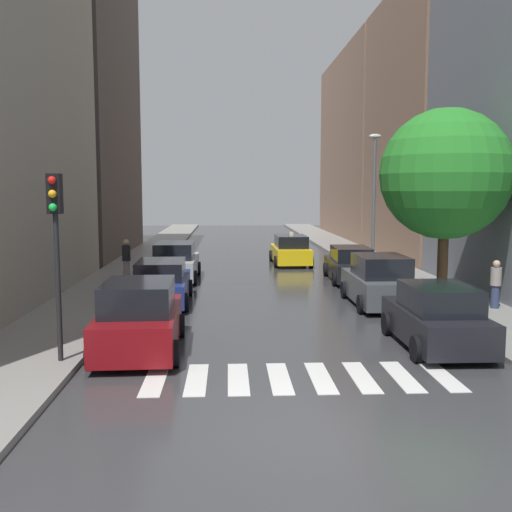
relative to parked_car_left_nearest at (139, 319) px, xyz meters
The scene contains 19 objects.
ground_plane 19.06m from the parked_car_left_nearest, 78.49° to the left, with size 28.00×72.00×0.04m, color #353537.
sidewalk_left 18.87m from the parked_car_left_nearest, 98.23° to the left, with size 3.00×72.00×0.15m, color gray.
sidewalk_right 21.33m from the parked_car_left_nearest, 61.10° to the left, with size 3.00×72.00×0.15m, color gray.
crosswalk_stripes 4.52m from the parked_car_left_nearest, 31.23° to the right, with size 6.75×2.20×0.01m.
building_left_mid 25.49m from the parked_car_left_nearest, 107.33° to the left, with size 6.00×14.45×17.90m, color #564C47.
building_right_mid 26.26m from the parked_car_left_nearest, 54.21° to the left, with size 6.00×12.77×15.70m, color #8C6B56.
building_right_far 40.37m from the parked_car_left_nearest, 68.14° to the left, with size 6.00×19.25×15.69m, color #8C6B56.
parked_car_left_nearest is the anchor object (origin of this frame).
parked_car_left_second 6.41m from the parked_car_left_nearest, 91.40° to the left, with size 2.15×4.55×1.59m.
parked_car_left_third 12.15m from the parked_car_left_nearest, 90.79° to the left, with size 2.14×4.69×1.74m.
parked_car_right_nearest 7.64m from the parked_car_left_nearest, ahead, with size 2.03×4.10×1.67m.
parked_car_right_second 9.52m from the parked_car_left_nearest, 37.00° to the left, with size 2.11×4.37×1.81m.
parked_car_right_third 13.84m from the parked_car_left_nearest, 55.95° to the left, with size 2.12×4.57×1.57m.
taxi_midroad 18.54m from the parked_car_left_nearest, 72.10° to the left, with size 2.13×4.41×1.81m.
pedestrian_near_tree 12.00m from the parked_car_left_nearest, 21.32° to the left, with size 0.36×0.36×1.62m.
pedestrian_by_kerb 11.55m from the parked_car_left_nearest, 101.16° to the left, with size 0.36×0.36×1.79m.
street_tree_right 11.56m from the parked_car_left_nearest, 28.12° to the left, with size 4.44×4.44×6.70m.
traffic_light_left_corner 3.19m from the parked_car_left_nearest, 143.38° to the right, with size 0.30×0.42×4.30m.
lamp_post_right 17.01m from the parked_car_left_nearest, 55.99° to the left, with size 0.60×0.28×6.64m.
Camera 1 is at (-1.55, -9.46, 4.07)m, focal length 41.59 mm.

